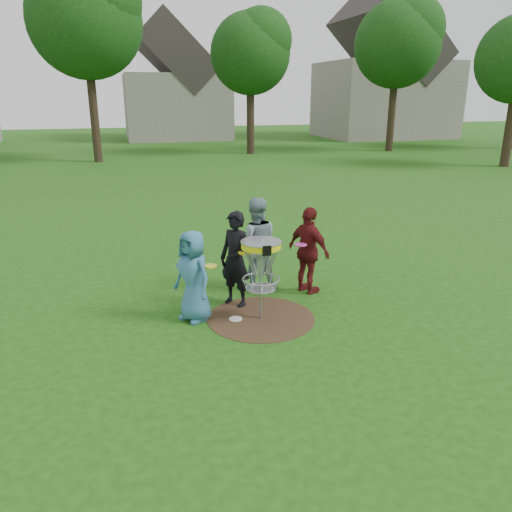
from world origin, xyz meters
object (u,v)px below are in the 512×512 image
object	(u,v)px
player_black	(236,259)
disc_golf_basket	(261,260)
player_blue	(193,276)
player_grey	(255,244)
player_maroon	(309,251)

from	to	relation	value
player_black	disc_golf_basket	size ratio (longest dim) A/B	1.22
player_black	disc_golf_basket	distance (m)	0.75
disc_golf_basket	player_blue	bearing A→B (deg)	165.78
player_grey	player_maroon	xyz separation A→B (m)	(0.90, -0.44, -0.07)
player_black	player_grey	bearing A→B (deg)	99.34
player_blue	player_black	bearing A→B (deg)	85.05
player_blue	player_maroon	size ratio (longest dim) A/B	0.93
player_maroon	player_blue	bearing A→B (deg)	79.76
player_grey	disc_golf_basket	bearing A→B (deg)	86.81
player_black	player_maroon	xyz separation A→B (m)	(1.43, 0.19, -0.02)
player_grey	player_maroon	size ratio (longest dim) A/B	1.09
player_blue	player_grey	size ratio (longest dim) A/B	0.86
player_black	disc_golf_basket	world-z (taller)	player_black
player_grey	player_black	bearing A→B (deg)	58.26
disc_golf_basket	player_grey	bearing A→B (deg)	78.37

